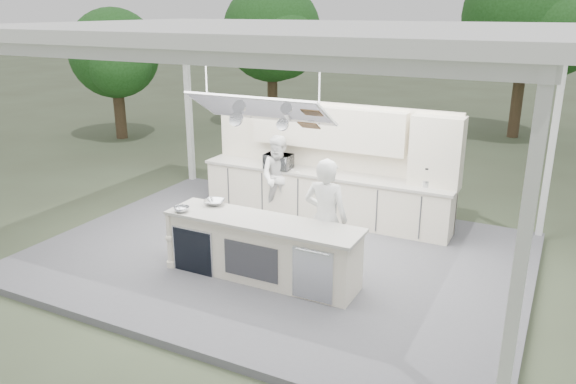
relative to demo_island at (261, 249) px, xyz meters
The scene contains 12 objects.
ground 1.10m from the demo_island, 101.07° to the left, with size 90.00×90.00×0.00m, color #475339.
stage_deck 1.07m from the demo_island, 101.07° to the left, with size 8.00×6.00×0.12m, color #58585C.
tent 3.25m from the demo_island, 101.05° to the left, with size 8.20×6.20×3.86m.
demo_island is the anchor object (origin of this frame).
back_counter 2.82m from the demo_island, 93.63° to the left, with size 5.08×0.72×0.95m.
back_wall_unit 3.19m from the demo_island, 84.98° to the left, with size 5.05×0.48×2.25m.
tree_cluster 11.02m from the demo_island, 91.82° to the left, with size 19.55×9.40×5.85m.
head_chef 1.09m from the demo_island, 30.80° to the left, with size 0.69×0.45×1.89m, color white.
sous_chef 2.66m from the demo_island, 111.19° to the left, with size 0.80×0.63×1.66m, color white.
toaster_oven 2.89m from the demo_island, 112.31° to the left, with size 0.53×0.36×0.29m, color #B2B5B9.
bowl_large 1.15m from the demo_island, 165.35° to the left, with size 0.33×0.33×0.08m, color #BABCC1.
bowl_small 1.40m from the demo_island, 169.43° to the right, with size 0.25×0.25×0.08m, color #B8BABF.
Camera 1 is at (4.09, -7.74, 4.10)m, focal length 35.00 mm.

